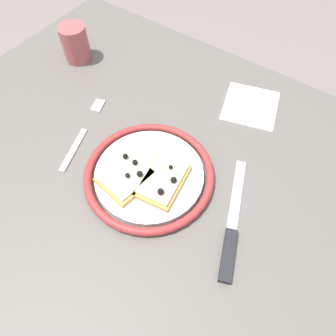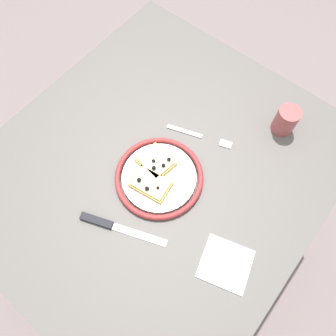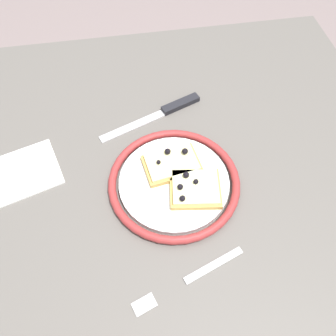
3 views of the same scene
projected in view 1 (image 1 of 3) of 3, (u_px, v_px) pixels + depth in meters
The scene contains 9 objects.
ground_plane at pixel (149, 280), 1.24m from camera, with size 6.00×6.00×0.00m, color slate.
dining_table at pixel (133, 201), 0.67m from camera, with size 1.01×0.90×0.76m.
plate at pixel (149, 174), 0.60m from camera, with size 0.25×0.25×0.02m.
pizza_slice_near at pixel (163, 180), 0.58m from camera, with size 0.09×0.11×0.03m.
pizza_slice_far at pixel (126, 176), 0.58m from camera, with size 0.09×0.10×0.03m.
knife at pixel (231, 237), 0.53m from camera, with size 0.10×0.23×0.01m.
fork at pixel (83, 132), 0.66m from camera, with size 0.08×0.20×0.00m.
cup at pixel (75, 43), 0.76m from camera, with size 0.06×0.06×0.09m, color #A54C4C.
napkin at pixel (250, 106), 0.71m from camera, with size 0.12×0.12×0.00m, color white.
Camera 1 is at (0.24, -0.21, 1.28)m, focal length 33.61 mm.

